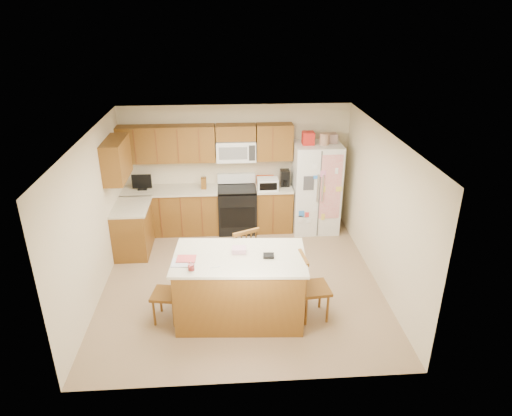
{
  "coord_description": "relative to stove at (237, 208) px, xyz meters",
  "views": [
    {
      "loc": [
        -0.2,
        -6.48,
        4.24
      ],
      "look_at": [
        0.27,
        0.35,
        1.18
      ],
      "focal_mm": 32.0,
      "sensor_mm": 36.0,
      "label": 1
    }
  ],
  "objects": [
    {
      "name": "refrigerator",
      "position": [
        1.57,
        -0.06,
        0.45
      ],
      "size": [
        0.9,
        0.79,
        2.04
      ],
      "color": "white",
      "rests_on": "ground"
    },
    {
      "name": "room_shell",
      "position": [
        0.0,
        -1.94,
        0.97
      ],
      "size": [
        4.6,
        4.6,
        2.52
      ],
      "color": "beige",
      "rests_on": "ground"
    },
    {
      "name": "windsor_chair_back",
      "position": [
        0.01,
        -2.07,
        0.04
      ],
      "size": [
        0.61,
        0.6,
        1.09
      ],
      "color": "brown",
      "rests_on": "ground"
    },
    {
      "name": "windsor_chair_right",
      "position": [
        0.99,
        -2.94,
        0.02
      ],
      "size": [
        0.47,
        0.49,
        1.04
      ],
      "color": "brown",
      "rests_on": "ground"
    },
    {
      "name": "stove",
      "position": [
        0.0,
        0.0,
        0.0
      ],
      "size": [
        0.76,
        0.65,
        1.13
      ],
      "color": "black",
      "rests_on": "ground"
    },
    {
      "name": "island",
      "position": [
        -0.05,
        -2.86,
        0.04
      ],
      "size": [
        1.92,
        1.2,
        1.11
      ],
      "color": "brown",
      "rests_on": "ground"
    },
    {
      "name": "cabinetry",
      "position": [
        -0.98,
        -0.15,
        0.44
      ],
      "size": [
        3.36,
        1.56,
        2.15
      ],
      "color": "brown",
      "rests_on": "ground"
    },
    {
      "name": "ground",
      "position": [
        0.0,
        -1.94,
        -0.47
      ],
      "size": [
        4.5,
        4.5,
        0.0
      ],
      "primitive_type": "plane",
      "color": "#877357",
      "rests_on": "ground"
    },
    {
      "name": "windsor_chair_left",
      "position": [
        -1.09,
        -2.86,
        -0.03
      ],
      "size": [
        0.45,
        0.46,
        0.94
      ],
      "color": "brown",
      "rests_on": "ground"
    }
  ]
}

